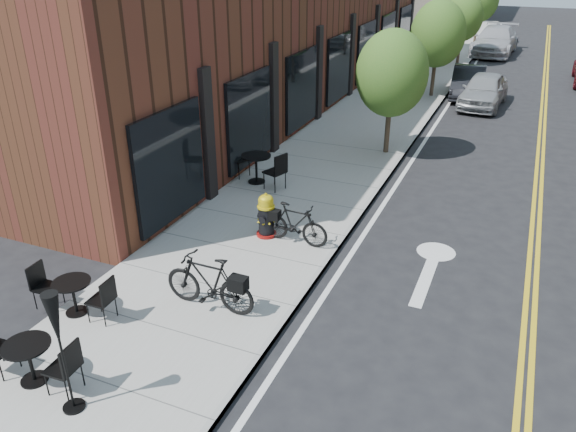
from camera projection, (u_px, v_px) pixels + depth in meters
The scene contains 16 objects.
ground at pixel (296, 312), 10.43m from camera, with size 120.00×120.00×0.00m, color black.
sidewalk_near at pixel (353, 139), 19.37m from camera, with size 4.00×70.00×0.12m, color #9E9B93.
building_near at pixel (280, 15), 22.74m from camera, with size 5.00×28.00×7.00m, color #4F2A19.
tree_near_a at pixel (392, 74), 16.93m from camera, with size 2.20×2.20×3.81m.
tree_near_b at pixel (438, 34), 23.48m from camera, with size 2.30×2.30×3.98m.
tree_near_c at pixel (463, 17), 30.17m from camera, with size 2.10×2.10×3.67m.
fire_hydrant at pixel (266, 216), 12.67m from camera, with size 0.48×0.48×1.05m.
bicycle_left at pixel (209, 282), 10.11m from camera, with size 0.51×1.81×1.09m, color black.
bicycle_right at pixel (295, 224), 12.36m from camera, with size 0.44×1.57×0.94m, color black.
bistro_set_a at pixel (29, 357), 8.43m from camera, with size 1.67×0.75×0.89m.
bistro_set_b at pixel (73, 293), 10.02m from camera, with size 1.59×0.72×0.85m.
bistro_set_c at pixel (256, 165), 15.52m from camera, with size 1.95×1.09×1.03m.
patio_umbrella at pixel (57, 329), 7.50m from camera, with size 0.32×0.32×1.97m.
parked_car_a at pixel (484, 90), 23.14m from camera, with size 1.60×3.97×1.35m, color #94989C.
parked_car_b at pixel (468, 82), 24.64m from camera, with size 1.36×3.91×1.29m, color black.
parked_car_c at pixel (495, 40), 33.92m from camera, with size 2.28×5.60×1.63m, color #B8B8BD.
Camera 1 is at (3.24, -7.95, 6.19)m, focal length 35.00 mm.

